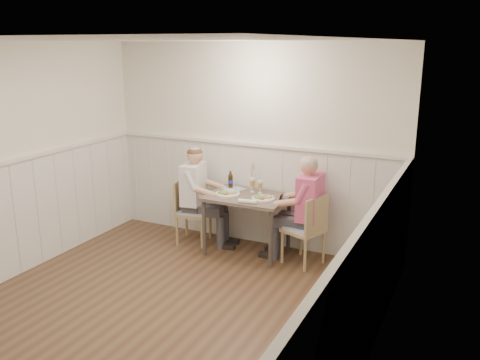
{
  "coord_description": "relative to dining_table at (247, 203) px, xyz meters",
  "views": [
    {
      "loc": [
        2.64,
        -3.61,
        2.57
      ],
      "look_at": [
        0.12,
        1.64,
        1.0
      ],
      "focal_mm": 38.0,
      "sensor_mm": 36.0,
      "label": 1
    }
  ],
  "objects": [
    {
      "name": "chair_right",
      "position": [
        0.8,
        -0.02,
        -0.18
      ],
      "size": [
        0.53,
        0.53,
        0.87
      ],
      "color": "tan",
      "rests_on": "ground"
    },
    {
      "name": "beer_glass_b",
      "position": [
        -0.01,
        0.17,
        0.22
      ],
      "size": [
        0.07,
        0.07,
        0.18
      ],
      "color": "silver",
      "rests_on": "dining_table"
    },
    {
      "name": "rolled_napkin",
      "position": [
        0.14,
        -0.28,
        0.12
      ],
      "size": [
        0.23,
        0.09,
        0.05
      ],
      "color": "white",
      "rests_on": "dining_table"
    },
    {
      "name": "diner_cream",
      "position": [
        -0.73,
        0.01,
        -0.1
      ],
      "size": [
        0.66,
        0.46,
        1.32
      ],
      "color": "#3F3F47",
      "rests_on": "ground"
    },
    {
      "name": "grass_vase",
      "position": [
        -0.08,
        0.29,
        0.26
      ],
      "size": [
        0.04,
        0.04,
        0.37
      ],
      "color": "silver",
      "rests_on": "dining_table"
    },
    {
      "name": "room_shell",
      "position": [
        -0.12,
        -1.84,
        0.86
      ],
      "size": [
        4.04,
        4.54,
        2.6
      ],
      "color": "white",
      "rests_on": "ground"
    },
    {
      "name": "dining_table",
      "position": [
        0.0,
        0.0,
        0.0
      ],
      "size": [
        0.99,
        0.7,
        0.75
      ],
      "color": "brown",
      "rests_on": "ground"
    },
    {
      "name": "gingham_mat",
      "position": [
        -0.29,
        0.21,
        0.1
      ],
      "size": [
        0.32,
        0.29,
        0.01
      ],
      "color": "#4F68A1",
      "rests_on": "dining_table"
    },
    {
      "name": "man_in_pink",
      "position": [
        0.75,
        0.05,
        -0.09
      ],
      "size": [
        0.62,
        0.43,
        1.34
      ],
      "color": "#3F3F47",
      "rests_on": "ground"
    },
    {
      "name": "wainscot",
      "position": [
        -0.12,
        -1.15,
        0.04
      ],
      "size": [
        4.0,
        4.49,
        1.34
      ],
      "color": "silver",
      "rests_on": "ground"
    },
    {
      "name": "plate_man",
      "position": [
        0.23,
        -0.05,
        0.12
      ],
      "size": [
        0.28,
        0.28,
        0.07
      ],
      "color": "white",
      "rests_on": "dining_table"
    },
    {
      "name": "beer_bottle",
      "position": [
        -0.34,
        0.23,
        0.2
      ],
      "size": [
        0.06,
        0.06,
        0.23
      ],
      "color": "black",
      "rests_on": "dining_table"
    },
    {
      "name": "chair_left",
      "position": [
        -0.83,
        -0.0,
        -0.19
      ],
      "size": [
        0.47,
        0.47,
        0.85
      ],
      "color": "tan",
      "rests_on": "ground"
    },
    {
      "name": "ground_plane",
      "position": [
        -0.12,
        -1.84,
        -0.65
      ],
      "size": [
        4.5,
        4.5,
        0.0
      ],
      "primitive_type": "plane",
      "color": "#4B3120"
    },
    {
      "name": "beer_glass_a",
      "position": [
        0.1,
        0.17,
        0.21
      ],
      "size": [
        0.07,
        0.07,
        0.16
      ],
      "color": "silver",
      "rests_on": "dining_table"
    },
    {
      "name": "plate_diner",
      "position": [
        -0.25,
        -0.07,
        0.12
      ],
      "size": [
        0.3,
        0.3,
        0.08
      ],
      "color": "white",
      "rests_on": "dining_table"
    }
  ]
}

